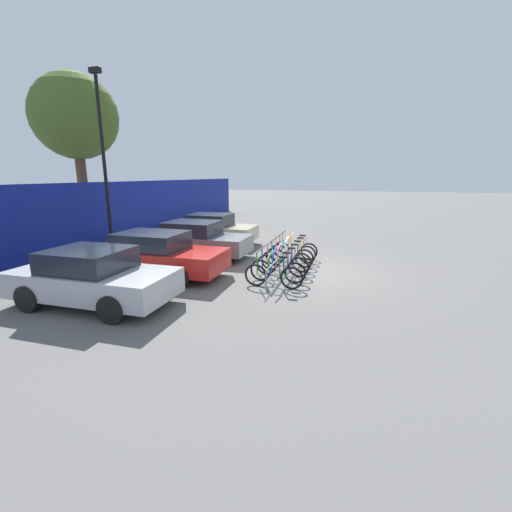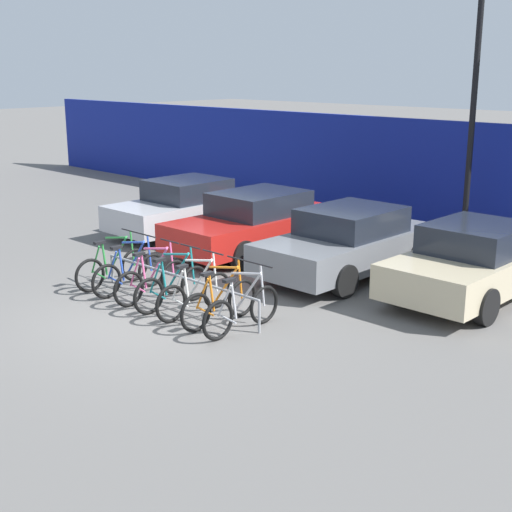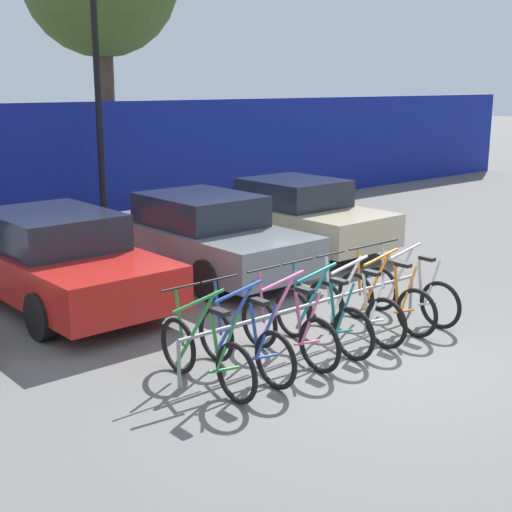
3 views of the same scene
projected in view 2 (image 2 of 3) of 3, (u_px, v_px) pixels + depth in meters
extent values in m
plane|color=#605E5B|center=(157.00, 317.00, 12.23)|extent=(120.00, 120.00, 0.00)
cube|color=navy|center=(444.00, 176.00, 18.47)|extent=(36.00, 0.16, 2.83)
cylinder|color=gray|center=(177.00, 276.00, 12.72)|extent=(4.05, 0.04, 0.04)
cylinder|color=gray|center=(112.00, 269.00, 14.15)|extent=(0.04, 0.04, 0.55)
cylinder|color=gray|center=(259.00, 317.00, 11.43)|extent=(0.04, 0.04, 0.55)
torus|color=black|center=(90.00, 276.00, 13.50)|extent=(0.06, 0.66, 0.66)
torus|color=black|center=(135.00, 265.00, 14.23)|extent=(0.06, 0.66, 0.66)
cylinder|color=#288438|center=(119.00, 253.00, 13.89)|extent=(0.60, 0.04, 0.76)
cylinder|color=#288438|center=(116.00, 238.00, 13.77)|extent=(0.68, 0.04, 0.16)
cylinder|color=#288438|center=(104.00, 259.00, 13.67)|extent=(0.14, 0.04, 0.63)
cylinder|color=#288438|center=(96.00, 260.00, 13.53)|extent=(0.32, 0.03, 0.58)
cylinder|color=#288438|center=(99.00, 275.00, 13.64)|extent=(0.40, 0.03, 0.08)
cylinder|color=#288438|center=(132.00, 248.00, 14.11)|extent=(0.12, 0.04, 0.69)
cylinder|color=black|center=(130.00, 231.00, 13.99)|extent=(0.52, 0.03, 0.03)
cube|color=black|center=(99.00, 243.00, 13.52)|extent=(0.10, 0.22, 0.05)
torus|color=black|center=(107.00, 281.00, 13.13)|extent=(0.06, 0.66, 0.66)
torus|color=black|center=(152.00, 270.00, 13.86)|extent=(0.06, 0.66, 0.66)
cylinder|color=#284CB7|center=(136.00, 258.00, 13.52)|extent=(0.60, 0.04, 0.76)
cylinder|color=#284CB7|center=(133.00, 242.00, 13.41)|extent=(0.68, 0.04, 0.16)
cylinder|color=#284CB7|center=(121.00, 264.00, 13.31)|extent=(0.14, 0.04, 0.63)
cylinder|color=#284CB7|center=(112.00, 265.00, 13.16)|extent=(0.32, 0.03, 0.58)
cylinder|color=#284CB7|center=(116.00, 280.00, 13.28)|extent=(0.40, 0.03, 0.08)
cylinder|color=#284CB7|center=(149.00, 253.00, 13.74)|extent=(0.12, 0.04, 0.69)
cylinder|color=black|center=(147.00, 235.00, 13.62)|extent=(0.52, 0.03, 0.03)
cube|color=black|center=(116.00, 247.00, 13.15)|extent=(0.10, 0.22, 0.05)
torus|color=black|center=(129.00, 289.00, 12.67)|extent=(0.06, 0.66, 0.66)
torus|color=black|center=(174.00, 277.00, 13.41)|extent=(0.06, 0.66, 0.66)
cylinder|color=#E55993|center=(158.00, 264.00, 13.07)|extent=(0.60, 0.04, 0.76)
cylinder|color=#E55993|center=(155.00, 249.00, 12.95)|extent=(0.68, 0.04, 0.16)
cylinder|color=#E55993|center=(144.00, 271.00, 12.85)|extent=(0.14, 0.04, 0.63)
cylinder|color=#E55993|center=(135.00, 272.00, 12.70)|extent=(0.32, 0.03, 0.58)
cylinder|color=#E55993|center=(138.00, 288.00, 12.82)|extent=(0.40, 0.03, 0.08)
cylinder|color=#E55993|center=(172.00, 260.00, 13.29)|extent=(0.12, 0.04, 0.69)
cylinder|color=black|center=(170.00, 241.00, 13.16)|extent=(0.52, 0.03, 0.03)
cube|color=black|center=(139.00, 254.00, 12.70)|extent=(0.10, 0.22, 0.05)
torus|color=black|center=(149.00, 296.00, 12.29)|extent=(0.06, 0.66, 0.66)
torus|color=black|center=(195.00, 283.00, 13.02)|extent=(0.06, 0.66, 0.66)
cylinder|color=#197A7F|center=(179.00, 270.00, 12.68)|extent=(0.60, 0.04, 0.76)
cylinder|color=#197A7F|center=(176.00, 254.00, 12.56)|extent=(0.68, 0.04, 0.16)
cylinder|color=#197A7F|center=(164.00, 278.00, 12.46)|extent=(0.14, 0.04, 0.63)
cylinder|color=#197A7F|center=(155.00, 279.00, 12.32)|extent=(0.32, 0.03, 0.58)
cylinder|color=#197A7F|center=(158.00, 295.00, 12.43)|extent=(0.40, 0.03, 0.08)
cylinder|color=#197A7F|center=(192.00, 266.00, 12.90)|extent=(0.12, 0.04, 0.69)
cylinder|color=black|center=(190.00, 246.00, 12.78)|extent=(0.52, 0.03, 0.03)
cube|color=black|center=(159.00, 260.00, 12.31)|extent=(0.10, 0.22, 0.05)
torus|color=black|center=(171.00, 304.00, 11.88)|extent=(0.06, 0.66, 0.66)
torus|color=black|center=(217.00, 290.00, 12.61)|extent=(0.06, 0.66, 0.66)
cylinder|color=silver|center=(201.00, 277.00, 12.28)|extent=(0.60, 0.04, 0.76)
cylinder|color=silver|center=(199.00, 260.00, 12.16)|extent=(0.68, 0.04, 0.16)
cylinder|color=silver|center=(186.00, 285.00, 12.06)|extent=(0.14, 0.04, 0.63)
cylinder|color=silver|center=(177.00, 286.00, 11.91)|extent=(0.32, 0.03, 0.58)
cylinder|color=silver|center=(180.00, 303.00, 12.03)|extent=(0.40, 0.03, 0.08)
cylinder|color=silver|center=(215.00, 272.00, 12.50)|extent=(0.12, 0.04, 0.69)
cylinder|color=black|center=(213.00, 252.00, 12.37)|extent=(0.52, 0.03, 0.03)
cube|color=black|center=(182.00, 266.00, 11.91)|extent=(0.10, 0.22, 0.05)
torus|color=black|center=(196.00, 313.00, 11.46)|extent=(0.06, 0.66, 0.66)
torus|color=black|center=(242.00, 298.00, 12.19)|extent=(0.06, 0.66, 0.66)
cylinder|color=orange|center=(226.00, 285.00, 11.86)|extent=(0.60, 0.04, 0.76)
cylinder|color=orange|center=(224.00, 267.00, 11.74)|extent=(0.68, 0.04, 0.16)
cylinder|color=orange|center=(211.00, 293.00, 11.64)|extent=(0.14, 0.04, 0.63)
cylinder|color=orange|center=(202.00, 294.00, 11.49)|extent=(0.32, 0.03, 0.58)
cylinder|color=orange|center=(205.00, 311.00, 11.61)|extent=(0.40, 0.03, 0.08)
cylinder|color=orange|center=(240.00, 279.00, 12.08)|extent=(0.12, 0.04, 0.69)
cylinder|color=black|center=(238.00, 259.00, 11.95)|extent=(0.52, 0.03, 0.03)
cube|color=black|center=(207.00, 274.00, 11.49)|extent=(0.10, 0.22, 0.05)
torus|color=black|center=(218.00, 320.00, 11.12)|extent=(0.06, 0.66, 0.66)
torus|color=black|center=(264.00, 305.00, 11.85)|extent=(0.06, 0.66, 0.66)
cylinder|color=#B7B7BC|center=(248.00, 291.00, 11.51)|extent=(0.60, 0.04, 0.76)
cylinder|color=#B7B7BC|center=(246.00, 274.00, 11.39)|extent=(0.68, 0.04, 0.16)
cylinder|color=#B7B7BC|center=(234.00, 299.00, 11.29)|extent=(0.14, 0.04, 0.63)
cylinder|color=#B7B7BC|center=(225.00, 301.00, 11.14)|extent=(0.32, 0.03, 0.58)
cylinder|color=#B7B7BC|center=(227.00, 319.00, 11.26)|extent=(0.40, 0.03, 0.08)
cylinder|color=#B7B7BC|center=(262.00, 285.00, 11.73)|extent=(0.12, 0.04, 0.69)
cylinder|color=black|center=(261.00, 265.00, 11.61)|extent=(0.52, 0.03, 0.03)
cube|color=black|center=(229.00, 280.00, 11.14)|extent=(0.10, 0.22, 0.05)
cube|color=#B7B7BC|center=(185.00, 212.00, 18.21)|extent=(1.80, 4.00, 0.62)
cube|color=#1E232D|center=(187.00, 189.00, 18.13)|extent=(1.58, 1.84, 0.52)
cylinder|color=black|center=(197.00, 210.00, 19.65)|extent=(0.20, 0.64, 0.64)
cylinder|color=black|center=(241.00, 219.00, 18.50)|extent=(0.20, 0.64, 0.64)
cylinder|color=black|center=(128.00, 223.00, 18.04)|extent=(0.20, 0.64, 0.64)
cylinder|color=black|center=(172.00, 234.00, 16.89)|extent=(0.20, 0.64, 0.64)
cube|color=red|center=(256.00, 228.00, 16.40)|extent=(1.80, 4.44, 0.62)
cube|color=#1E232D|center=(259.00, 203.00, 16.33)|extent=(1.58, 2.04, 0.52)
cylinder|color=black|center=(267.00, 224.00, 17.94)|extent=(0.20, 0.64, 0.64)
cylinder|color=black|center=(320.00, 235.00, 16.79)|extent=(0.20, 0.64, 0.64)
cylinder|color=black|center=(189.00, 242.00, 16.15)|extent=(0.20, 0.64, 0.64)
cylinder|color=black|center=(243.00, 255.00, 15.00)|extent=(0.20, 0.64, 0.64)
cube|color=slate|center=(348.00, 248.00, 14.56)|extent=(1.80, 4.22, 0.62)
cube|color=#1E232D|center=(352.00, 220.00, 14.48)|extent=(1.58, 1.94, 0.52)
cylinder|color=black|center=(350.00, 243.00, 16.04)|extent=(0.20, 0.64, 0.64)
cylinder|color=black|center=(415.00, 256.00, 14.90)|extent=(0.20, 0.64, 0.64)
cylinder|color=black|center=(276.00, 264.00, 14.34)|extent=(0.20, 0.64, 0.64)
cylinder|color=black|center=(344.00, 281.00, 13.19)|extent=(0.20, 0.64, 0.64)
cube|color=#C1B28E|center=(473.00, 269.00, 13.09)|extent=(1.80, 3.95, 0.62)
cube|color=#1E232D|center=(478.00, 238.00, 13.01)|extent=(1.58, 1.82, 0.52)
cylinder|color=black|center=(460.00, 261.00, 14.53)|extent=(0.20, 0.64, 0.64)
cylinder|color=black|center=(398.00, 285.00, 12.93)|extent=(0.20, 0.64, 0.64)
cylinder|color=black|center=(486.00, 307.00, 11.78)|extent=(0.20, 0.64, 0.64)
cylinder|color=black|center=(474.00, 97.00, 16.46)|extent=(0.14, 0.14, 6.96)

